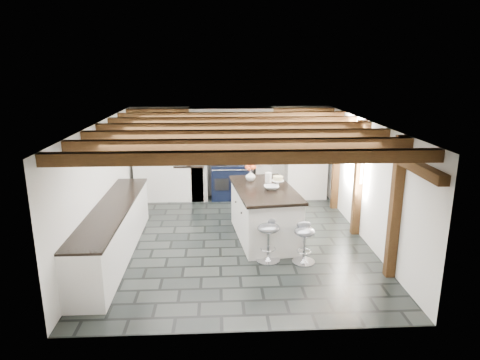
{
  "coord_description": "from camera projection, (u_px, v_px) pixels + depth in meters",
  "views": [
    {
      "loc": [
        -0.33,
        -7.77,
        3.33
      ],
      "look_at": [
        0.1,
        0.4,
        1.1
      ],
      "focal_mm": 32.0,
      "sensor_mm": 36.0,
      "label": 1
    }
  ],
  "objects": [
    {
      "name": "bar_stool_far",
      "position": [
        268.0,
        235.0,
        7.35
      ],
      "size": [
        0.47,
        0.47,
        0.79
      ],
      "rotation": [
        0.0,
        0.0,
        -0.25
      ],
      "color": "silver",
      "rests_on": "ground"
    },
    {
      "name": "range_cooker",
      "position": [
        231.0,
        181.0,
        10.84
      ],
      "size": [
        1.0,
        0.63,
        0.99
      ],
      "color": "black",
      "rests_on": "ground"
    },
    {
      "name": "bar_stool_near",
      "position": [
        304.0,
        238.0,
        7.29
      ],
      "size": [
        0.41,
        0.41,
        0.73
      ],
      "rotation": [
        0.0,
        0.0,
        -0.15
      ],
      "color": "silver",
      "rests_on": "ground"
    },
    {
      "name": "room_shell",
      "position": [
        206.0,
        170.0,
        9.43
      ],
      "size": [
        6.0,
        6.03,
        6.0
      ],
      "color": "white",
      "rests_on": "ground"
    },
    {
      "name": "ground",
      "position": [
        236.0,
        239.0,
        8.38
      ],
      "size": [
        6.0,
        6.0,
        0.0
      ],
      "primitive_type": "plane",
      "color": "black",
      "rests_on": "ground"
    },
    {
      "name": "kitchen_island",
      "position": [
        264.0,
        212.0,
        8.35
      ],
      "size": [
        1.31,
        2.18,
        1.37
      ],
      "rotation": [
        0.0,
        0.0,
        0.12
      ],
      "color": "white",
      "rests_on": "ground"
    }
  ]
}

